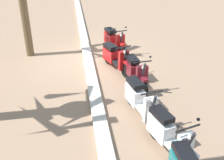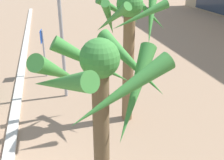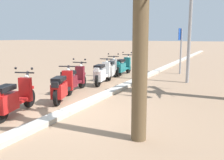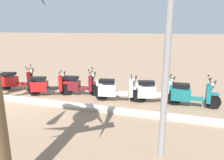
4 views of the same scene
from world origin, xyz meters
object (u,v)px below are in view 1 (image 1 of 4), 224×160
Objects in this scene: scooter_white_mid_centre at (168,134)px; scooter_red_lead_nearest at (113,40)px; scooter_white_mid_front at (139,99)px; scooter_maroon_second_in_line at (135,71)px; scooter_red_far_back at (115,57)px.

scooter_white_mid_centre is 6.14m from scooter_red_lead_nearest.
scooter_maroon_second_in_line reaches higher than scooter_white_mid_front.
scooter_red_lead_nearest is at bearing -7.72° from scooter_red_far_back.
scooter_red_far_back is 0.96× the size of scooter_red_lead_nearest.
scooter_white_mid_centre is 4.42m from scooter_red_far_back.
scooter_white_mid_centre is at bearing 179.74° from scooter_maroon_second_in_line.
scooter_red_lead_nearest is at bearing 1.94° from scooter_white_mid_centre.
scooter_maroon_second_in_line is at bearing -0.26° from scooter_white_mid_centre.
scooter_red_lead_nearest is (1.74, -0.24, 0.01)m from scooter_red_far_back.
scooter_white_mid_front is at bearing -176.52° from scooter_red_far_back.
scooter_white_mid_centre is 3.16m from scooter_maroon_second_in_line.
scooter_white_mid_centre reaches higher than scooter_white_mid_front.
scooter_maroon_second_in_line is 0.98× the size of scooter_red_lead_nearest.
scooter_white_mid_centre is at bearing -174.24° from scooter_red_far_back.
scooter_white_mid_centre is 0.97× the size of scooter_maroon_second_in_line.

